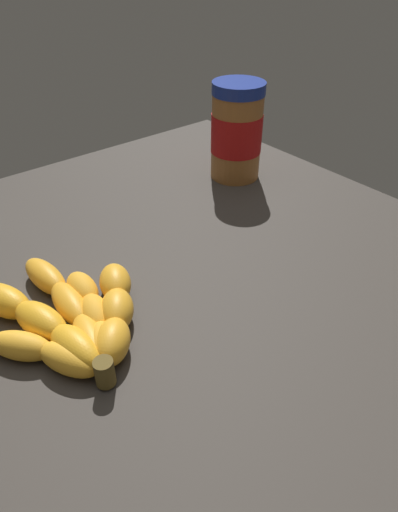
# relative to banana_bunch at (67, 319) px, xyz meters

# --- Properties ---
(ground_plane) EXTENTS (0.87, 0.75, 0.05)m
(ground_plane) POSITION_rel_banana_bunch_xyz_m (-0.01, -0.19, -0.04)
(ground_plane) COLOR #38332D
(banana_bunch) EXTENTS (0.23, 0.23, 0.04)m
(banana_bunch) POSITION_rel_banana_bunch_xyz_m (0.00, 0.00, 0.00)
(banana_bunch) COLOR gold
(banana_bunch) RESTS_ON ground_plane
(peanut_butter_jar) EXTENTS (0.09, 0.09, 0.17)m
(peanut_butter_jar) POSITION_rel_banana_bunch_xyz_m (0.17, -0.41, 0.07)
(peanut_butter_jar) COLOR #9E602D
(peanut_butter_jar) RESTS_ON ground_plane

